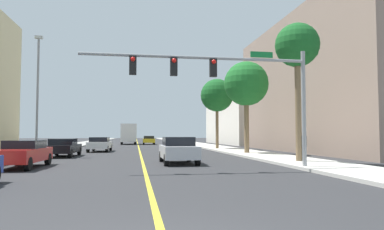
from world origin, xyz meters
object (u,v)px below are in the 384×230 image
palm_far (217,96)px  car_silver (178,150)px  street_lamp (38,89)px  palm_near (297,48)px  car_white (100,144)px  palm_mid (246,84)px  traffic_signal_mast (228,78)px  car_black (63,147)px  delivery_truck (129,134)px  pedestrian (303,147)px  car_yellow (149,140)px  car_red (23,153)px

palm_far → car_silver: palm_far is taller
street_lamp → palm_near: size_ratio=1.12×
palm_near → car_white: (-12.44, 15.39, -5.91)m
palm_mid → car_silver: bearing=-130.2°
traffic_signal_mast → car_silver: bearing=113.8°
car_black → delivery_truck: bearing=-96.7°
palm_far → palm_mid: bearing=-87.6°
delivery_truck → street_lamp: bearing=-102.7°
traffic_signal_mast → pedestrian: bearing=29.9°
palm_mid → car_yellow: 29.41m
car_black → car_yellow: car_yellow is taller
car_red → delivery_truck: (4.43, 38.57, 0.99)m
palm_far → car_yellow: (-6.49, 19.30, -5.05)m
palm_far → pedestrian: (0.81, -17.72, -4.81)m
street_lamp → car_white: bearing=59.9°
street_lamp → car_yellow: street_lamp is taller
car_red → delivery_truck: delivery_truck is taller
pedestrian → car_black: bearing=-98.4°
palm_mid → car_silver: palm_mid is taller
palm_mid → pedestrian: size_ratio=4.63×
car_black → car_silver: size_ratio=1.15×
palm_mid → car_red: size_ratio=1.72×
palm_far → car_yellow: size_ratio=1.78×
palm_near → car_yellow: 38.13m
car_black → car_silver: (7.63, -7.24, 0.08)m
delivery_truck → car_yellow: bearing=-25.0°
traffic_signal_mast → car_red: traffic_signal_mast is taller
car_yellow → delivery_truck: delivery_truck is taller
palm_near → pedestrian: bearing=-1.8°
car_silver → traffic_signal_mast: bearing=-66.9°
car_black → car_silver: car_silver is taller
car_silver → car_red: bearing=-171.9°
palm_near → car_yellow: bearing=100.7°
traffic_signal_mast → car_black: (-9.43, 11.32, -3.58)m
palm_far → car_red: palm_far is taller
car_yellow → delivery_truck: 3.62m
palm_near → palm_far: (-0.53, 17.71, -0.87)m
street_lamp → palm_far: (15.80, 9.06, 0.77)m
car_white → palm_near: bearing=-49.0°
car_silver → pedestrian: size_ratio=2.47×
car_silver → delivery_truck: (-3.46, 37.35, 0.93)m
car_yellow → car_silver: bearing=-89.0°
car_white → traffic_signal_mast: bearing=-65.8°
palm_far → delivery_truck: size_ratio=1.05×
palm_mid → delivery_truck: 31.48m
palm_near → car_yellow: size_ratio=1.90×
car_black → pedestrian: bearing=151.6°
car_yellow → delivery_truck: (-3.18, 1.41, 1.00)m
palm_near → car_black: palm_near is taller
traffic_signal_mast → car_black: 15.16m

